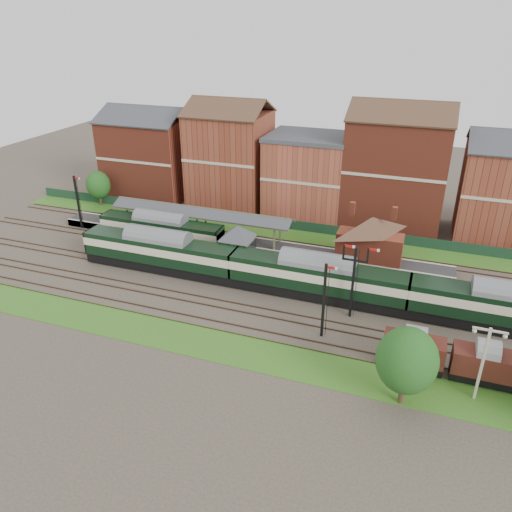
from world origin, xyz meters
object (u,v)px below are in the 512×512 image
(signal_box, at_px, (238,247))
(dmu_train, at_px, (317,277))
(semaphore_bracket, at_px, (354,278))
(platform_railcar, at_px, (161,230))
(goods_van_a, at_px, (485,364))

(signal_box, bearing_deg, dmu_train, -16.94)
(semaphore_bracket, bearing_deg, dmu_train, 150.23)
(semaphore_bracket, distance_m, platform_railcar, 29.07)
(semaphore_bracket, height_order, goods_van_a, semaphore_bracket)
(semaphore_bracket, bearing_deg, signal_box, 159.08)
(signal_box, height_order, semaphore_bracket, semaphore_bracket)
(dmu_train, distance_m, goods_van_a, 19.20)
(platform_railcar, bearing_deg, semaphore_bracket, -18.09)
(signal_box, xyz_separation_m, platform_railcar, (-12.51, 3.25, -0.81))
(dmu_train, height_order, platform_railcar, dmu_train)
(signal_box, height_order, platform_railcar, signal_box)
(semaphore_bracket, xyz_separation_m, platform_railcar, (-27.55, 9.00, -2.26))
(semaphore_bracket, distance_m, goods_van_a, 14.42)
(platform_railcar, bearing_deg, goods_van_a, -21.12)
(signal_box, distance_m, dmu_train, 11.17)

